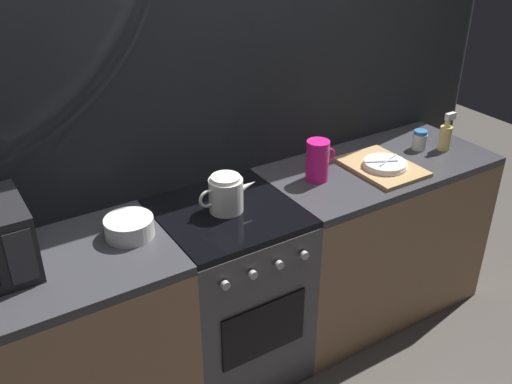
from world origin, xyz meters
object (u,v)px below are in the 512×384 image
dish_pile (383,166)px  spice_jar (420,140)px  mixing_bowl (129,227)px  stove_unit (230,292)px  kettle (225,194)px  pitcher (318,160)px  spray_bottle (446,136)px

dish_pile → spice_jar: 0.35m
dish_pile → mixing_bowl: bearing=175.7°
stove_unit → kettle: 0.53m
mixing_bowl → stove_unit: bearing=-5.2°
pitcher → kettle: bearing=-177.4°
spice_jar → mixing_bowl: bearing=179.5°
dish_pile → pitcher: bearing=165.5°
pitcher → spray_bottle: (0.79, -0.08, -0.02)m
mixing_bowl → spray_bottle: size_ratio=0.99×
spice_jar → spray_bottle: size_ratio=0.52×
dish_pile → spice_jar: spice_jar is taller
kettle → pitcher: 0.52m
pitcher → dish_pile: pitcher is taller
kettle → spice_jar: bearing=0.8°
stove_unit → spice_jar: 1.30m
stove_unit → spray_bottle: size_ratio=4.43×
kettle → pitcher: size_ratio=1.42×
dish_pile → spice_jar: size_ratio=3.81×
dish_pile → spice_jar: (0.34, 0.08, 0.03)m
spice_jar → spray_bottle: bearing=-35.3°
mixing_bowl → dish_pile: 1.30m
pitcher → spice_jar: pitcher is taller
spice_jar → spray_bottle: spray_bottle is taller
pitcher → spray_bottle: bearing=-6.1°
dish_pile → spray_bottle: size_ratio=1.97×
mixing_bowl → spice_jar: bearing=-0.5°
stove_unit → dish_pile: bearing=-3.8°
kettle → spray_bottle: spray_bottle is taller
stove_unit → dish_pile: (0.86, -0.06, 0.47)m
spray_bottle → spice_jar: bearing=144.7°
stove_unit → pitcher: size_ratio=4.50×
mixing_bowl → kettle: bearing=-4.1°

